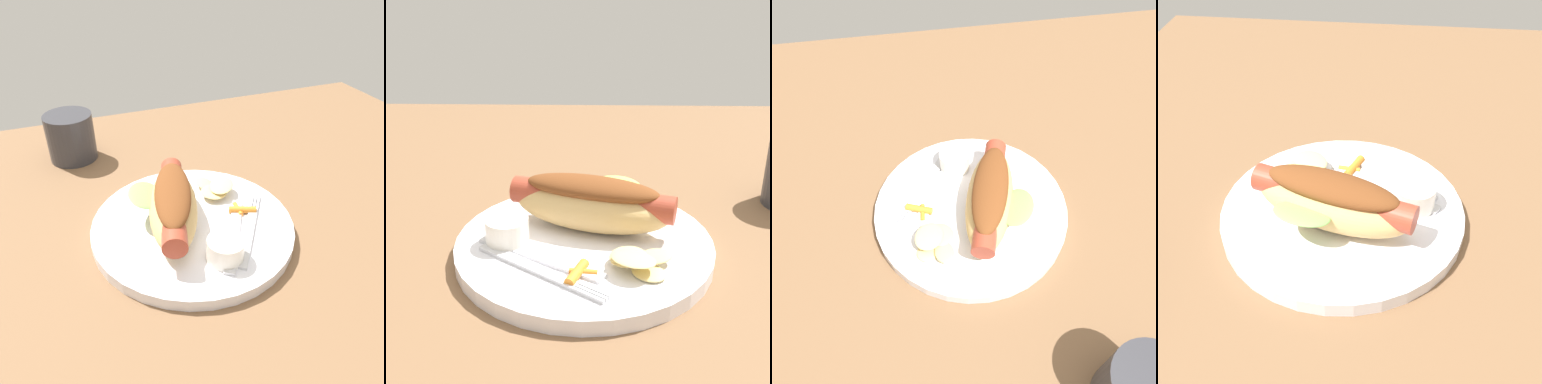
% 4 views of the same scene
% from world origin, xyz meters
% --- Properties ---
extents(ground_plane, '(1.20, 0.90, 0.02)m').
position_xyz_m(ground_plane, '(0.00, 0.00, -0.01)').
color(ground_plane, brown).
extents(plate, '(0.26, 0.26, 0.02)m').
position_xyz_m(plate, '(0.01, 0.02, 0.01)').
color(plate, white).
rests_on(plate, ground_plane).
extents(hot_dog, '(0.11, 0.18, 0.06)m').
position_xyz_m(hot_dog, '(-0.01, 0.03, 0.05)').
color(hot_dog, tan).
rests_on(hot_dog, plate).
extents(sauce_ramekin, '(0.04, 0.04, 0.03)m').
position_xyz_m(sauce_ramekin, '(0.02, -0.05, 0.03)').
color(sauce_ramekin, white).
rests_on(sauce_ramekin, plate).
extents(fork, '(0.09, 0.13, 0.00)m').
position_xyz_m(fork, '(0.07, -0.02, 0.02)').
color(fork, silver).
rests_on(fork, plate).
extents(knife, '(0.08, 0.13, 0.00)m').
position_xyz_m(knife, '(0.05, -0.02, 0.02)').
color(knife, silver).
rests_on(knife, plate).
extents(chips_pile, '(0.06, 0.07, 0.02)m').
position_xyz_m(chips_pile, '(0.07, 0.07, 0.03)').
color(chips_pile, '#E3CA7C').
rests_on(chips_pile, plate).
extents(carrot_garnish, '(0.04, 0.03, 0.01)m').
position_xyz_m(carrot_garnish, '(0.08, 0.02, 0.02)').
color(carrot_garnish, orange).
rests_on(carrot_garnish, plate).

